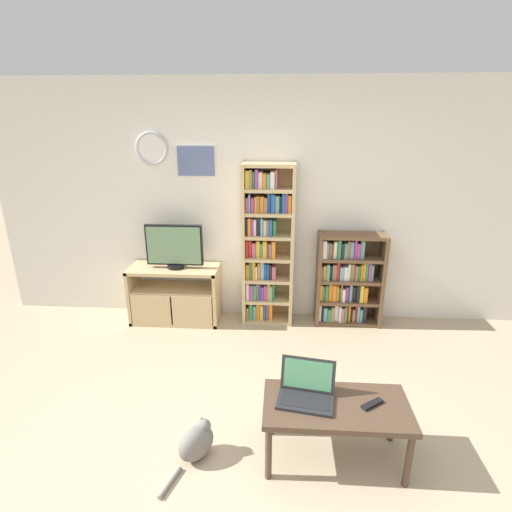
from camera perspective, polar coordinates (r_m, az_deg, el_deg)
ground_plane at (r=2.92m, az=-1.54°, el=-29.68°), size 18.00×18.00×0.00m
wall_back at (r=4.38m, az=1.05°, el=7.44°), size 5.98×0.09×2.60m
tv_stand at (r=4.58m, az=-11.50°, el=-5.41°), size 0.98×0.41×0.64m
television at (r=4.38m, az=-11.58°, el=1.32°), size 0.62×0.18×0.49m
bookshelf_tall at (r=4.31m, az=1.36°, el=1.50°), size 0.55×0.30×1.76m
bookshelf_short at (r=4.51m, az=12.76°, el=-3.39°), size 0.72×0.28×1.04m
coffee_table at (r=2.84m, az=11.36°, el=-20.85°), size 0.95×0.47×0.44m
laptop at (r=2.79m, az=7.20°, el=-18.43°), size 0.40×0.32×0.24m
remote_near_laptop at (r=2.84m, az=16.26°, el=-19.64°), size 0.16×0.13×0.02m
cat at (r=3.00m, az=-8.42°, el=-24.80°), size 0.33×0.50×0.28m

